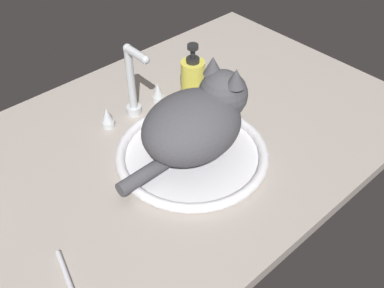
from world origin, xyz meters
The scene contains 5 objects.
countertop centered at (0.00, 0.00, 1.50)cm, with size 122.51×78.87×3.00cm, color #ADA399.
sink_basin centered at (-1.27, -7.68, 3.99)cm, with size 36.09×36.09×2.29cm.
faucet centered at (-1.27, 14.44, 10.82)cm, with size 19.51×9.98×20.40cm.
cat centered at (0.95, -7.62, 13.07)cm, with size 36.73×20.44×19.22cm.
soap_pump_bottle centered at (15.45, 10.45, 8.85)cm, with size 6.48×6.48×15.88cm.
Camera 1 is at (-52.95, -64.68, 75.87)cm, focal length 41.88 mm.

